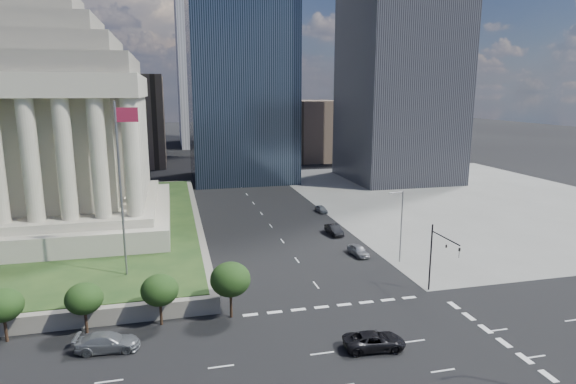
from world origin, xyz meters
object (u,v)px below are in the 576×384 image
object	(u,v)px
pickup_truck	(374,341)
parked_sedan_far	(321,209)
parked_sedan_near	(358,250)
parked_sedan_mid	(334,230)
war_memorial	(48,102)
traffic_signal_ne	(440,252)
suv_grey	(108,342)
street_lamp_north	(400,222)
flagpole	(122,180)

from	to	relation	value
pickup_truck	parked_sedan_far	bearing A→B (deg)	-6.37
parked_sedan_near	parked_sedan_mid	distance (m)	10.56
war_memorial	pickup_truck	xyz separation A→B (m)	(34.82, -43.37, -20.62)
traffic_signal_ne	pickup_truck	bearing A→B (deg)	-142.19
traffic_signal_ne	parked_sedan_mid	world-z (taller)	traffic_signal_ne
traffic_signal_ne	suv_grey	bearing A→B (deg)	-174.10
parked_sedan_near	parked_sedan_mid	world-z (taller)	parked_sedan_mid
street_lamp_north	parked_sedan_mid	distance (m)	15.86
traffic_signal_ne	parked_sedan_far	world-z (taller)	traffic_signal_ne
traffic_signal_ne	parked_sedan_mid	bearing A→B (deg)	97.73
street_lamp_north	parked_sedan_far	distance (m)	29.67
street_lamp_north	pickup_truck	bearing A→B (deg)	-121.56
parked_sedan_far	parked_sedan_near	bearing A→B (deg)	-98.86
war_memorial	parked_sedan_far	size ratio (longest dim) A/B	10.19
street_lamp_north	pickup_truck	xyz separation A→B (m)	(-12.51, -20.37, -4.88)
flagpole	pickup_truck	world-z (taller)	flagpole
pickup_truck	parked_sedan_far	world-z (taller)	pickup_truck
parked_sedan_mid	traffic_signal_ne	bearing A→B (deg)	-85.12
war_memorial	suv_grey	size ratio (longest dim) A/B	6.93
war_memorial	street_lamp_north	distance (m)	54.92
traffic_signal_ne	street_lamp_north	distance (m)	11.34
pickup_truck	parked_sedan_near	xyz separation A→B (m)	(8.18, 24.27, -0.04)
parked_sedan_far	war_memorial	bearing A→B (deg)	-175.47
pickup_truck	parked_sedan_mid	xyz separation A→B (m)	(8.18, 34.83, 0.01)
traffic_signal_ne	parked_sedan_mid	distance (m)	26.39
parked_sedan_near	street_lamp_north	bearing A→B (deg)	-47.52
traffic_signal_ne	street_lamp_north	world-z (taller)	street_lamp_north
flagpole	suv_grey	bearing A→B (deg)	-93.26
street_lamp_north	parked_sedan_mid	bearing A→B (deg)	106.66
parked_sedan_near	parked_sedan_far	distance (m)	25.40
war_memorial	flagpole	size ratio (longest dim) A/B	1.95
suv_grey	parked_sedan_near	distance (m)	36.81
flagpole	traffic_signal_ne	distance (m)	36.69
parked_sedan_far	flagpole	bearing A→B (deg)	-141.04
suv_grey	flagpole	bearing A→B (deg)	1.62
pickup_truck	parked_sedan_mid	distance (m)	35.78
parked_sedan_mid	flagpole	bearing A→B (deg)	-156.21
war_memorial	traffic_signal_ne	xyz separation A→B (m)	(46.50, -34.30, -16.15)
flagpole	parked_sedan_near	world-z (taller)	flagpole
pickup_truck	parked_sedan_mid	world-z (taller)	parked_sedan_mid
suv_grey	parked_sedan_far	xyz separation A→B (m)	(34.12, 44.12, -0.16)
parked_sedan_far	pickup_truck	bearing A→B (deg)	-105.37
parked_sedan_mid	pickup_truck	bearing A→B (deg)	-106.07
parked_sedan_near	parked_sedan_far	xyz separation A→B (m)	(2.50, 25.28, -0.10)
parked_sedan_near	parked_sedan_far	world-z (taller)	parked_sedan_near
traffic_signal_ne	pickup_truck	world-z (taller)	traffic_signal_ne
suv_grey	parked_sedan_far	bearing A→B (deg)	-32.83
traffic_signal_ne	parked_sedan_far	bearing A→B (deg)	91.41
street_lamp_north	parked_sedan_mid	world-z (taller)	street_lamp_north
war_memorial	suv_grey	distance (m)	44.63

